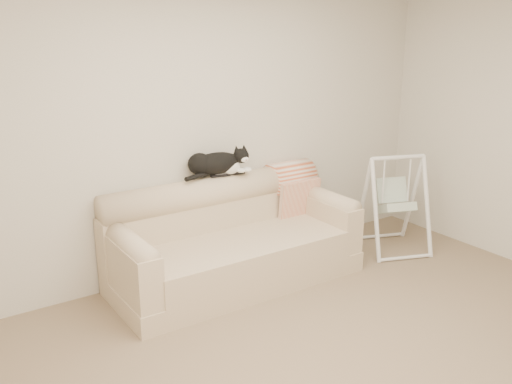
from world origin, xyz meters
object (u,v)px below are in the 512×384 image
(tuxedo_cat, at_px, (217,163))
(baby_swing, at_px, (394,203))
(remote_b, at_px, (235,173))
(remote_a, at_px, (220,175))
(sofa, at_px, (232,242))

(tuxedo_cat, bearing_deg, baby_swing, -17.92)
(remote_b, relative_size, baby_swing, 0.18)
(remote_b, relative_size, tuxedo_cat, 0.27)
(remote_a, distance_m, baby_swing, 1.82)
(tuxedo_cat, relative_size, baby_swing, 0.67)
(sofa, distance_m, baby_swing, 1.75)
(sofa, relative_size, baby_swing, 2.24)
(sofa, xyz_separation_m, remote_a, (0.03, 0.23, 0.56))
(tuxedo_cat, bearing_deg, remote_a, -33.78)
(sofa, height_order, remote_a, remote_a)
(remote_a, bearing_deg, remote_b, -3.56)
(remote_a, height_order, tuxedo_cat, tuxedo_cat)
(sofa, xyz_separation_m, tuxedo_cat, (0.01, 0.25, 0.67))
(remote_b, bearing_deg, tuxedo_cat, 171.94)
(remote_a, distance_m, tuxedo_cat, 0.11)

